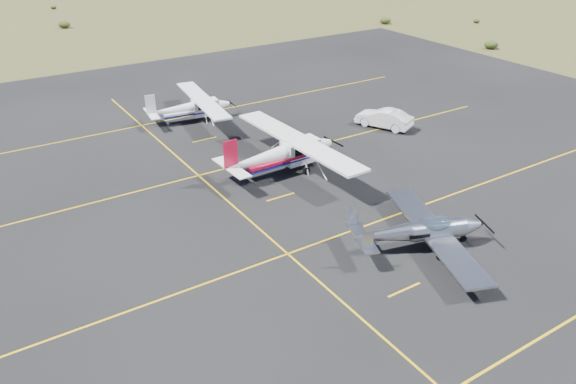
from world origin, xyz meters
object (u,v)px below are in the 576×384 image
object	(u,v)px
aircraft_cessna	(282,153)
aircraft_plain	(191,107)
aircraft_low_wing	(422,231)
sedan	(384,118)

from	to	relation	value
aircraft_cessna	aircraft_plain	xyz separation A→B (m)	(-1.12, 12.36, -0.24)
aircraft_cessna	aircraft_plain	distance (m)	12.41
aircraft_low_wing	aircraft_cessna	bearing A→B (deg)	116.33
aircraft_low_wing	aircraft_cessna	xyz separation A→B (m)	(-1.23, 11.71, 0.39)
aircraft_low_wing	sedan	size ratio (longest dim) A/B	2.14
aircraft_cessna	aircraft_plain	bearing A→B (deg)	93.19
aircraft_cessna	sedan	xyz separation A→B (m)	(11.28, 2.69, -0.66)
aircraft_low_wing	sedan	bearing A→B (deg)	75.43
aircraft_cessna	sedan	world-z (taller)	aircraft_cessna
aircraft_plain	sedan	world-z (taller)	aircraft_plain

